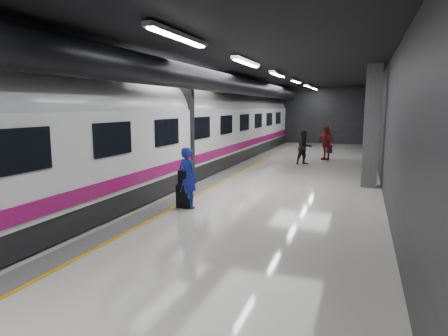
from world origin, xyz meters
The scene contains 9 objects.
ground centered at (0.00, 0.00, 0.00)m, with size 40.00×40.00×0.00m, color beige.
platform_hall centered at (-0.29, 0.96, 3.54)m, with size 10.02×40.02×4.51m.
train centered at (-3.25, 0.00, 2.07)m, with size 3.05×38.00×4.05m.
traveler_main centered at (-0.55, -3.16, 0.90)m, with size 0.66×0.43×1.81m, color blue.
suitcase_main centered at (-0.65, -3.19, 0.35)m, with size 0.43×0.27×0.70m, color black.
shoulder_bag centered at (-0.68, -3.18, 0.91)m, with size 0.31×0.17×0.41m, color black.
traveler_far_a centered at (1.42, 7.18, 0.88)m, with size 0.85×0.67×1.76m, color black.
traveler_far_b centered at (2.32, 9.40, 0.96)m, with size 1.13×0.47×1.92m, color maroon.
suitcase_far centered at (2.25, 13.01, 0.27)m, with size 0.36×0.23×0.53m, color black.
Camera 1 is at (4.25, -13.70, 2.95)m, focal length 32.00 mm.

